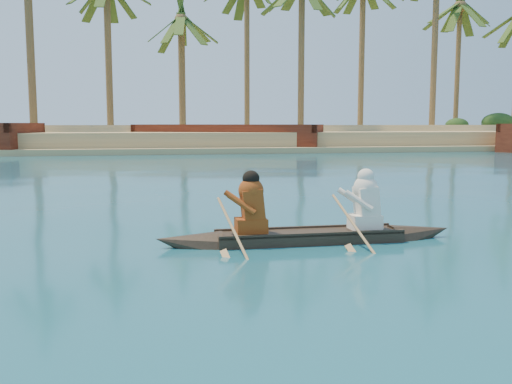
{
  "coord_description": "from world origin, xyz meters",
  "views": [
    {
      "loc": [
        -9.89,
        -12.54,
        1.87
      ],
      "look_at": [
        -7.91,
        -2.45,
        0.63
      ],
      "focal_mm": 40.0,
      "sensor_mm": 36.0,
      "label": 1
    }
  ],
  "objects": [
    {
      "name": "sandy_embankment",
      "position": [
        0.0,
        46.89,
        0.53
      ],
      "size": [
        150.0,
        51.0,
        1.5
      ],
      "color": "tan",
      "rests_on": "ground"
    },
    {
      "name": "palm_grove",
      "position": [
        0.0,
        35.0,
        8.0
      ],
      "size": [
        110.0,
        14.0,
        16.0
      ],
      "primitive_type": null,
      "color": "#30541D",
      "rests_on": "ground"
    },
    {
      "name": "shrub_cluster",
      "position": [
        0.0,
        31.5,
        1.2
      ],
      "size": [
        100.0,
        6.0,
        2.4
      ],
      "primitive_type": null,
      "color": "#183915",
      "rests_on": "ground"
    },
    {
      "name": "canoe",
      "position": [
        -7.36,
        -4.0,
        0.26
      ],
      "size": [
        4.81,
        0.64,
        1.33
      ],
      "rotation": [
        0.0,
        0.0,
        -0.0
      ],
      "color": "#34241C",
      "rests_on": "ground"
    },
    {
      "name": "barge_mid",
      "position": [
        -4.06,
        27.0,
        0.74
      ],
      "size": [
        13.4,
        9.02,
        2.13
      ],
      "rotation": [
        0.0,
        0.0,
        -0.41
      ],
      "color": "maroon",
      "rests_on": "ground"
    }
  ]
}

